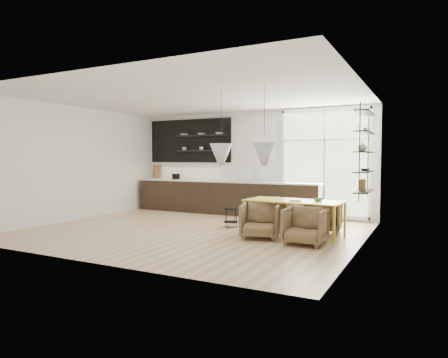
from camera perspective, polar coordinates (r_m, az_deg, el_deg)
room at (r=9.35m, az=2.13°, el=2.28°), size 7.02×6.01×2.91m
kitchen_run at (r=11.38m, az=-0.28°, el=-1.95°), size 5.54×0.69×2.75m
right_shelving at (r=8.62m, az=19.35°, el=3.31°), size 0.26×1.22×1.90m
dining_table at (r=8.30m, az=9.94°, el=-3.34°), size 2.02×1.01×0.72m
armchair_back_left at (r=9.35m, az=8.26°, el=-4.67°), size 0.88×0.90×0.67m
armchair_back_right at (r=8.80m, az=14.00°, el=-5.15°), size 0.81×0.83×0.69m
armchair_front_left at (r=7.96m, az=5.24°, el=-5.93°), size 0.90×0.92×0.69m
armchair_front_right at (r=7.48m, az=11.52°, el=-6.61°), size 0.73×0.76×0.68m
wire_stool at (r=9.17m, az=0.99°, el=-5.17°), size 0.34×0.34×0.43m
table_book at (r=8.23m, az=9.33°, el=-2.94°), size 0.32×0.37×0.03m
table_bowl at (r=8.21m, az=13.30°, el=-2.90°), size 0.22×0.22×0.06m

